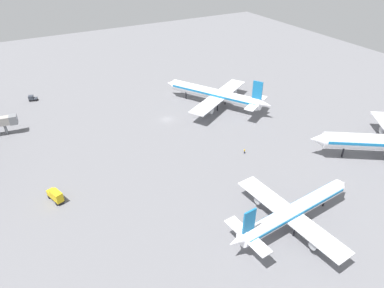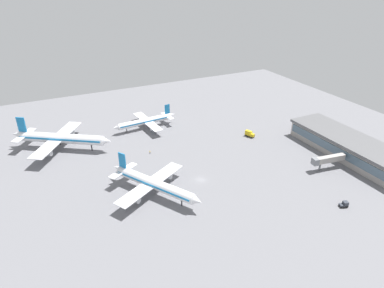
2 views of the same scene
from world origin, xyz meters
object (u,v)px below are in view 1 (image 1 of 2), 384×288
airplane_at_gate (216,94)px  ground_crew_worker (244,151)px  airplane_taxiing (293,211)px  catering_truck (55,195)px  baggage_tug (32,98)px

airplane_at_gate → ground_crew_worker: airplane_at_gate is taller
airplane_at_gate → airplane_taxiing: 67.72m
airplane_taxiing → ground_crew_worker: airplane_taxiing is taller
catering_truck → baggage_tug: catering_truck is taller
airplane_at_gate → ground_crew_worker: 35.69m
baggage_tug → ground_crew_worker: baggage_tug is taller
airplane_at_gate → catering_truck: 73.39m
airplane_at_gate → baggage_tug: size_ratio=11.57×
airplane_taxiing → baggage_tug: airplane_taxiing is taller
baggage_tug → ground_crew_worker: size_ratio=2.17×
catering_truck → ground_crew_worker: catering_truck is taller
catering_truck → baggage_tug: size_ratio=1.63×
catering_truck → ground_crew_worker: 57.63m
airplane_at_gate → catering_truck: bearing=82.4°
airplane_at_gate → catering_truck: airplane_at_gate is taller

